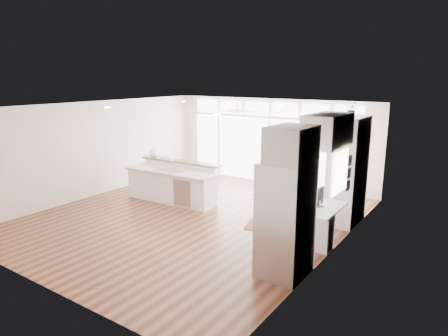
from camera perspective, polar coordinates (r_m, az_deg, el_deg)
The scene contains 24 objects.
floor at distance 9.92m, azimuth -4.43°, elevation -7.02°, with size 7.00×8.00×0.02m, color #472316.
ceiling at distance 9.35m, azimuth -4.72°, elevation 8.78°, with size 7.00×8.00×0.02m, color white.
wall_back at distance 12.85m, azimuth 6.68°, elevation 3.82°, with size 7.00×0.04×2.70m, color silver.
wall_front at distance 7.01m, azimuth -25.57°, elevation -5.18°, with size 7.00×0.04×2.70m, color silver.
wall_left at distance 12.02m, azimuth -17.72°, elevation 2.65°, with size 0.04×8.00×2.70m, color silver.
wall_right at distance 7.90m, azimuth 15.68°, elevation -2.41°, with size 0.04×8.00×2.70m, color silver.
glass_wall at distance 12.85m, azimuth 6.52°, elevation 2.46°, with size 5.80×0.06×2.08m, color white.
transom_row at distance 12.68m, azimuth 6.67°, elevation 8.38°, with size 5.90×0.06×0.40m, color white.
desk_window at distance 8.14m, azimuth 16.19°, elevation -0.54°, with size 0.04×0.85×0.85m, color white.
ceiling_fan at distance 11.93m, azimuth 1.95°, elevation 8.66°, with size 1.16×1.16×0.32m, color white.
recessed_lights at distance 9.51m, azimuth -3.95°, elevation 8.74°, with size 3.40×3.00×0.02m, color white.
oven_cabinet at distance 9.69m, azimuth 17.26°, elevation -0.31°, with size 0.64×1.20×2.50m, color white.
desk_nook at distance 8.58m, azimuth 13.59°, elevation -7.87°, with size 0.72×1.30×0.76m, color white.
upper_cabinets at distance 8.09m, azimuth 14.59°, elevation 5.25°, with size 0.64×1.30×0.64m, color white.
refrigerator at distance 6.94m, azimuth 8.78°, elevation -7.24°, with size 0.76×0.90×2.00m, color #B0AFB4.
fridge_cabinet at distance 6.58m, azimuth 9.64°, elevation 3.35°, with size 0.64×0.90×0.60m, color white.
framed_photos at distance 8.75m, azimuth 17.41°, elevation -0.70°, with size 0.06×0.22×0.80m, color black.
kitchen_island at distance 11.03m, azimuth -7.52°, elevation -2.06°, with size 2.70×1.02×1.07m, color white.
rug at distance 9.35m, azimuth 6.35°, elevation -8.25°, with size 1.00×0.72×0.01m, color #381E12.
office_chair at distance 8.81m, azimuth 6.52°, elevation -6.44°, with size 0.48×0.44×0.92m, color black.
fishbowl at distance 11.78m, azimuth -10.01°, elevation 2.13°, with size 0.25×0.25×0.25m, color white.
monitor at distance 8.42m, azimuth 13.29°, elevation -4.07°, with size 0.08×0.48×0.40m, color black.
keyboard at distance 8.53m, azimuth 12.15°, elevation -5.14°, with size 0.12×0.31×0.02m, color silver.
potted_plant at distance 9.48m, azimuth 17.82°, elevation 7.79°, with size 0.28×0.31×0.25m, color #284F22.
Camera 1 is at (5.86, -7.26, 3.38)m, focal length 32.00 mm.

